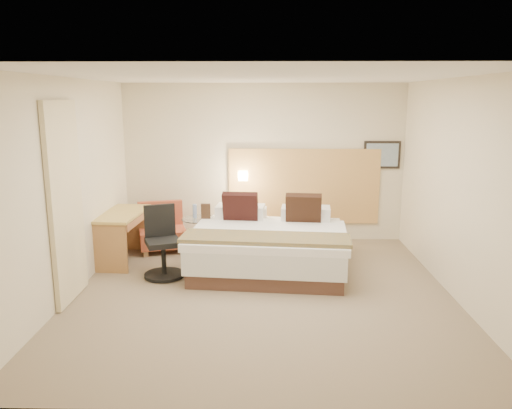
{
  "coord_description": "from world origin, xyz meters",
  "views": [
    {
      "loc": [
        0.04,
        -6.05,
        2.46
      ],
      "look_at": [
        -0.1,
        0.75,
        0.99
      ],
      "focal_mm": 35.0,
      "sensor_mm": 36.0,
      "label": 1
    }
  ],
  "objects_px": {
    "lounge_chair": "(162,231)",
    "desk": "(124,223)",
    "side_table": "(199,235)",
    "desk_chair": "(163,248)",
    "bed": "(270,244)"
  },
  "relations": [
    {
      "from": "bed",
      "to": "lounge_chair",
      "type": "distance_m",
      "value": 1.94
    },
    {
      "from": "bed",
      "to": "side_table",
      "type": "xyz_separation_m",
      "value": [
        -1.1,
        0.47,
        -0.01
      ]
    },
    {
      "from": "lounge_chair",
      "to": "bed",
      "type": "bearing_deg",
      "value": -24.77
    },
    {
      "from": "side_table",
      "to": "desk",
      "type": "height_order",
      "value": "desk"
    },
    {
      "from": "lounge_chair",
      "to": "side_table",
      "type": "distance_m",
      "value": 0.75
    },
    {
      "from": "lounge_chair",
      "to": "desk",
      "type": "xyz_separation_m",
      "value": [
        -0.45,
        -0.58,
        0.29
      ]
    },
    {
      "from": "lounge_chair",
      "to": "desk_chair",
      "type": "height_order",
      "value": "desk_chair"
    },
    {
      "from": "bed",
      "to": "side_table",
      "type": "height_order",
      "value": "bed"
    },
    {
      "from": "lounge_chair",
      "to": "desk",
      "type": "relative_size",
      "value": 0.71
    },
    {
      "from": "lounge_chair",
      "to": "desk",
      "type": "distance_m",
      "value": 0.79
    },
    {
      "from": "lounge_chair",
      "to": "desk_chair",
      "type": "distance_m",
      "value": 1.28
    },
    {
      "from": "bed",
      "to": "desk_chair",
      "type": "distance_m",
      "value": 1.56
    },
    {
      "from": "lounge_chair",
      "to": "desk",
      "type": "bearing_deg",
      "value": -127.98
    },
    {
      "from": "lounge_chair",
      "to": "desk_chair",
      "type": "xyz_separation_m",
      "value": [
        0.27,
        -1.25,
        0.1
      ]
    },
    {
      "from": "side_table",
      "to": "lounge_chair",
      "type": "bearing_deg",
      "value": 152.72
    }
  ]
}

